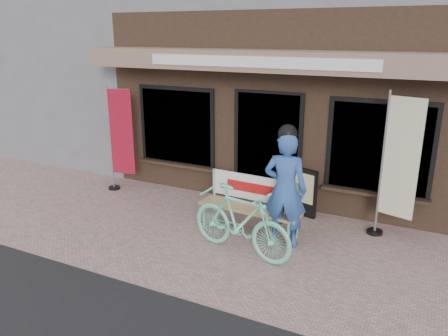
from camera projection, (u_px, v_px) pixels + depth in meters
The scene contains 9 objects.
ground at pixel (221, 246), 6.87m from camera, with size 70.00×70.00×0.00m, color tan.
storefront at pixel (315, 42), 10.23m from camera, with size 7.00×6.77×6.00m.
neighbor_left_near at pixel (63, 33), 14.20m from camera, with size 10.00×7.00×6.40m, color slate.
bench at pixel (252, 200), 7.25m from camera, with size 1.75×0.54×0.94m.
person at pixel (285, 188), 6.66m from camera, with size 0.71×0.51×1.93m.
bicycle at pixel (241, 221), 6.49m from camera, with size 0.50×1.75×1.05m, color #72DFB9.
nobori_red at pixel (120, 138), 8.98m from camera, with size 0.66×0.29×2.21m.
nobori_cream at pixel (397, 166), 6.77m from camera, with size 0.71×0.34×2.38m.
menu_stand at pixel (305, 192), 7.86m from camera, with size 0.45×0.22×0.89m.
Camera 1 is at (2.78, -5.54, 3.22)m, focal length 35.00 mm.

